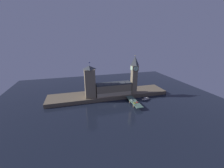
% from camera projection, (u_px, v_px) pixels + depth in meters
% --- Properties ---
extents(ground_plane, '(400.00, 400.00, 0.00)m').
position_uv_depth(ground_plane, '(115.00, 105.00, 224.29)').
color(ground_plane, black).
extents(embankment, '(220.00, 42.00, 6.83)m').
position_uv_depth(embankment, '(109.00, 95.00, 258.88)').
color(embankment, brown).
rests_on(embankment, ground_plane).
extents(parliament_hall, '(62.97, 16.99, 26.69)m').
position_uv_depth(parliament_hall, '(114.00, 89.00, 246.56)').
color(parliament_hall, '#7F7056').
rests_on(parliament_hall, embankment).
extents(clock_tower, '(11.84, 11.95, 69.99)m').
position_uv_depth(clock_tower, '(134.00, 74.00, 245.70)').
color(clock_tower, '#7F7056').
rests_on(clock_tower, embankment).
extents(victoria_tower, '(17.36, 17.36, 60.97)m').
position_uv_depth(victoria_tower, '(90.00, 82.00, 231.91)').
color(victoria_tower, '#7F7056').
rests_on(victoria_tower, embankment).
extents(bridge, '(10.95, 46.00, 5.72)m').
position_uv_depth(bridge, '(134.00, 102.00, 226.43)').
color(bridge, '#476656').
rests_on(bridge, ground_plane).
extents(car_northbound_lead, '(2.09, 4.44, 1.48)m').
position_uv_depth(car_northbound_lead, '(132.00, 100.00, 229.01)').
color(car_northbound_lead, white).
rests_on(car_northbound_lead, bridge).
extents(car_northbound_trail, '(1.91, 4.38, 1.50)m').
position_uv_depth(car_northbound_trail, '(135.00, 103.00, 218.41)').
color(car_northbound_trail, yellow).
rests_on(car_northbound_trail, bridge).
extents(car_southbound_lead, '(1.97, 4.76, 1.45)m').
position_uv_depth(car_southbound_lead, '(137.00, 102.00, 220.99)').
color(car_southbound_lead, red).
rests_on(car_southbound_lead, bridge).
extents(pedestrian_near_rail, '(0.38, 0.38, 1.78)m').
position_uv_depth(pedestrian_near_rail, '(135.00, 105.00, 211.78)').
color(pedestrian_near_rail, black).
rests_on(pedestrian_near_rail, bridge).
extents(street_lamp_near, '(1.34, 0.60, 6.90)m').
position_uv_depth(street_lamp_near, '(135.00, 103.00, 209.82)').
color(street_lamp_near, '#2D3333').
rests_on(street_lamp_near, bridge).
extents(street_lamp_far, '(1.34, 0.60, 6.91)m').
position_uv_depth(street_lamp_far, '(128.00, 96.00, 236.74)').
color(street_lamp_far, '#2D3333').
rests_on(street_lamp_far, bridge).
extents(boat_downstream, '(16.05, 5.77, 4.33)m').
position_uv_depth(boat_downstream, '(146.00, 99.00, 243.90)').
color(boat_downstream, white).
rests_on(boat_downstream, ground_plane).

